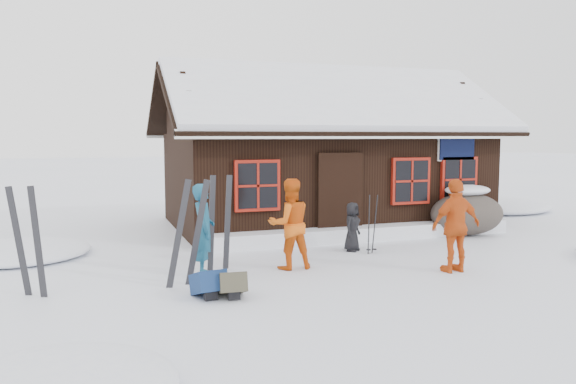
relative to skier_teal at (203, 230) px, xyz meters
name	(u,v)px	position (x,y,z in m)	size (l,w,h in m)	color
ground	(350,265)	(2.75, -0.17, -0.81)	(120.00, 120.00, 0.00)	white
mountain_hut	(321,167)	(4.25, 4.81, 0.77)	(8.90, 6.09, 4.42)	black
snow_drift	(366,233)	(4.25, 2.08, -0.63)	(7.60, 0.60, 0.35)	white
snow_mounds	(379,243)	(4.40, 1.69, -0.81)	(20.60, 13.20, 0.48)	white
skier_teal	(203,230)	(0.00, 0.00, 0.00)	(0.59, 0.39, 1.62)	navy
skier_orange_left	(290,224)	(1.59, -0.03, 0.03)	(0.81, 0.63, 1.67)	#D8560F
skier_orange_right	(456,226)	(4.31, -1.26, 0.03)	(0.99, 0.41, 1.69)	#CE4E15
skier_crouched	(352,227)	(3.38, 1.04, -0.29)	(0.51, 0.33, 1.04)	black
boulder	(467,212)	(6.94, 1.90, -0.25)	(1.89, 1.42, 1.11)	#4D443E
ski_pair_left	(188,234)	(-0.37, -0.60, 0.05)	(0.73, 0.28, 1.80)	black
ski_pair_mid	(28,243)	(-2.75, -0.39, 0.01)	(0.54, 0.26, 1.75)	black
ski_pair_right	(220,224)	(0.36, 0.35, 0.03)	(0.48, 0.08, 1.79)	black
ski_poles	(372,225)	(3.66, 0.69, -0.21)	(0.23, 0.11, 1.27)	black
backpack_blue	(209,287)	(-0.20, -1.38, -0.65)	(0.43, 0.57, 0.31)	navy
backpack_olive	(232,288)	(0.13, -1.50, -0.66)	(0.41, 0.54, 0.29)	#413D2E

